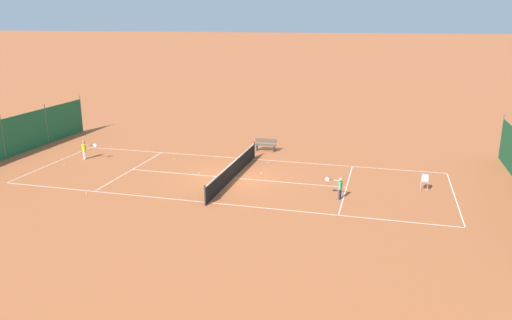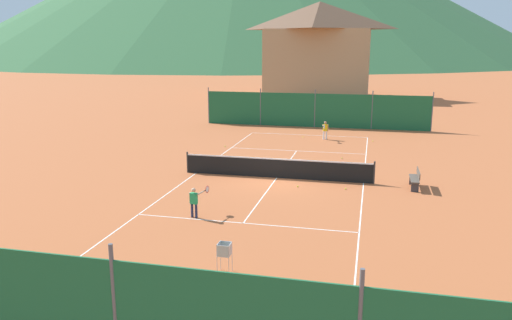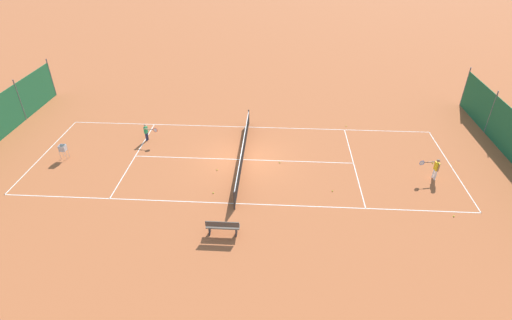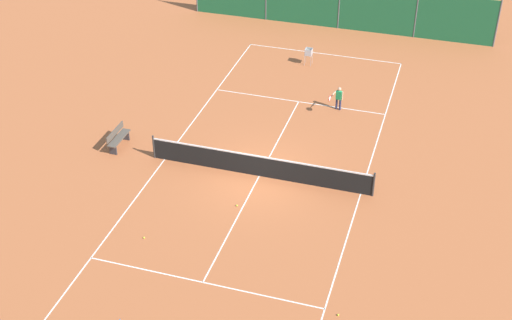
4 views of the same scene
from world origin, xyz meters
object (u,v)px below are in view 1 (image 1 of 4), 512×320
Objects in this scene: tennis_ball_far_corner at (174,159)px; tennis_ball_alley_right at (268,163)px; tennis_net at (233,170)px; tennis_ball_service_box at (261,173)px; player_far_service at (339,186)px; tennis_ball_mid_court at (87,193)px; courtside_bench at (266,145)px; tennis_ball_alley_left at (199,173)px; player_far_baseline at (85,148)px; ball_hopper at (425,179)px; tennis_ball_near_corner at (64,165)px; tennis_ball_by_net_left at (111,147)px.

tennis_ball_alley_right is at bearing -84.85° from tennis_ball_far_corner.
tennis_net is 1.87m from tennis_ball_service_box.
player_far_service is 17.31× the size of tennis_ball_mid_court.
player_far_service is 17.31× the size of tennis_ball_alley_right.
tennis_ball_far_corner is at bearing 95.15° from tennis_ball_alley_right.
courtside_bench is at bearing -2.94° from tennis_net.
tennis_ball_far_corner is 6.17m from tennis_ball_alley_right.
tennis_ball_service_box is 1.00× the size of tennis_ball_alley_right.
tennis_ball_alley_left is at bearing 105.75° from tennis_ball_service_box.
player_far_service is at bearing -122.80° from tennis_ball_service_box.
player_far_baseline is 1.08× the size of player_far_service.
player_far_service reaches higher than ball_hopper.
tennis_ball_far_corner is 1.00× the size of tennis_ball_alley_right.
tennis_net is at bearing 177.06° from courtside_bench.
tennis_ball_near_corner is 8.79m from tennis_ball_alley_left.
tennis_ball_service_box is (3.12, 4.84, -0.64)m from player_far_service.
ball_hopper reaches higher than courtside_bench.
tennis_ball_alley_left is 9.34m from tennis_ball_by_net_left.
player_far_baseline is 0.83× the size of courtside_bench.
tennis_ball_mid_court and tennis_ball_service_box have the same top height.
tennis_net is 139.09× the size of tennis_ball_near_corner.
tennis_ball_alley_left is (0.23, 2.16, -0.47)m from tennis_net.
player_far_baseline is at bearing 99.94° from tennis_ball_alley_right.
tennis_ball_mid_court and tennis_ball_far_corner have the same top height.
courtside_bench is at bearing -80.11° from tennis_ball_by_net_left.
tennis_ball_alley_left is at bearing -116.95° from tennis_ball_by_net_left.
player_far_baseline reaches higher than tennis_ball_near_corner.
tennis_ball_mid_court is at bearing -156.48° from tennis_ball_by_net_left.
player_far_service is 0.76× the size of courtside_bench.
tennis_ball_by_net_left is at bearing 84.57° from tennis_ball_alley_right.
tennis_net is 7.42× the size of player_far_baseline.
ball_hopper reaches higher than tennis_ball_near_corner.
tennis_ball_near_corner is 6.75m from tennis_ball_far_corner.
tennis_ball_far_corner is 15.50m from ball_hopper.
player_far_baseline is at bearing -17.50° from tennis_ball_near_corner.
tennis_net is 3.60m from tennis_ball_alley_right.
player_far_service is 8.64m from tennis_ball_alley_left.
tennis_ball_alley_left is (4.78, -4.40, 0.00)m from tennis_ball_mid_court.
tennis_ball_service_box is (1.22, -1.34, -0.47)m from tennis_net.
player_far_baseline is at bearing 82.65° from tennis_ball_alley_left.
tennis_ball_mid_court is 9.78m from tennis_ball_service_box.
ball_hopper is at bearing -100.73° from tennis_ball_by_net_left.
courtside_bench is (5.05, -10.78, -0.27)m from player_far_baseline.
tennis_ball_near_corner and tennis_ball_alley_right have the same top height.
tennis_ball_near_corner and tennis_ball_alley_left have the same top height.
tennis_net is 139.09× the size of tennis_ball_alley_right.
tennis_ball_alley_left is (-1.07, -8.29, -0.69)m from player_far_baseline.
tennis_ball_service_box is at bearing -104.15° from tennis_ball_far_corner.
player_far_service is 17.31× the size of tennis_ball_alley_left.
tennis_ball_service_box and tennis_ball_alley_left have the same top height.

